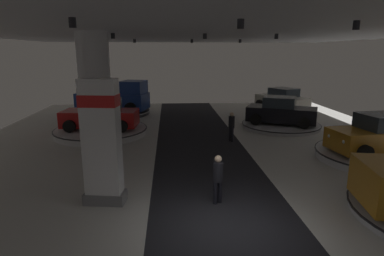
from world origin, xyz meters
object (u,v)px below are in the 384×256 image
at_px(display_car_far_left, 101,115).
at_px(display_platform_mid_right, 376,155).
at_px(column_left, 96,99).
at_px(pickup_truck_deep_left, 117,98).
at_px(display_car_far_right, 281,112).
at_px(display_car_mid_right, 379,135).
at_px(visitor_walking_near, 218,176).
at_px(brand_sign_pylon, 102,141).
at_px(display_platform_far_right, 281,125).
at_px(display_platform_far_left, 101,131).
at_px(display_platform_deep_right, 281,111).
at_px(display_car_deep_right, 282,100).
at_px(visitor_walking_far, 232,125).
at_px(display_platform_deep_left, 113,112).

bearing_deg(display_car_far_left, display_platform_mid_right, -22.58).
distance_m(column_left, display_platform_mid_right, 12.50).
xyz_separation_m(pickup_truck_deep_left, display_car_far_right, (11.04, -5.32, -0.19)).
distance_m(pickup_truck_deep_left, display_car_mid_right, 17.72).
bearing_deg(visitor_walking_near, display_car_mid_right, 25.65).
distance_m(display_car_far_left, display_platform_mid_right, 14.17).
distance_m(brand_sign_pylon, visitor_walking_near, 3.75).
distance_m(display_platform_far_right, display_car_mid_right, 6.91).
xyz_separation_m(brand_sign_pylon, display_platform_far_left, (-1.87, 8.80, -1.83)).
height_order(brand_sign_pylon, display_platform_far_left, brand_sign_pylon).
bearing_deg(brand_sign_pylon, pickup_truck_deep_left, 97.20).
height_order(display_platform_deep_right, display_car_far_right, display_car_far_right).
distance_m(display_car_deep_right, display_car_far_left, 14.15).
bearing_deg(visitor_walking_far, display_car_far_left, 164.66).
bearing_deg(display_platform_far_right, display_car_mid_right, -72.07).
relative_size(brand_sign_pylon, display_car_mid_right, 0.89).
bearing_deg(display_car_far_left, visitor_walking_far, -15.34).
relative_size(column_left, display_platform_mid_right, 1.07).
bearing_deg(display_platform_deep_right, display_platform_far_left, -154.44).
xyz_separation_m(display_platform_deep_right, display_car_mid_right, (0.33, -11.55, 0.99)).
bearing_deg(display_car_far_right, pickup_truck_deep_left, 154.25).
bearing_deg(display_platform_mid_right, display_platform_deep_right, 91.50).
relative_size(display_car_far_left, visitor_walking_far, 2.74).
height_order(display_platform_far_left, display_platform_deep_left, display_platform_far_left).
xyz_separation_m(display_platform_far_left, display_platform_mid_right, (13.09, -5.43, -0.01)).
distance_m(display_platform_far_left, pickup_truck_deep_left, 6.50).
xyz_separation_m(brand_sign_pylon, display_platform_deep_right, (10.92, 14.92, -1.90)).
height_order(display_car_deep_right, display_car_far_left, display_car_far_left).
distance_m(display_platform_deep_right, display_car_deep_right, 0.87).
height_order(column_left, display_car_far_left, column_left).
relative_size(pickup_truck_deep_left, display_platform_far_right, 1.16).
bearing_deg(display_car_mid_right, display_car_deep_right, 91.58).
xyz_separation_m(visitor_walking_near, visitor_walking_far, (1.81, 7.14, 0.00)).
height_order(column_left, visitor_walking_near, column_left).
height_order(display_car_deep_right, pickup_truck_deep_left, pickup_truck_deep_left).
bearing_deg(display_platform_far_right, display_car_far_right, 154.48).
xyz_separation_m(column_left, display_platform_mid_right, (12.21, -0.71, -2.55)).
distance_m(display_car_deep_right, visitor_walking_far, 9.80).
relative_size(display_platform_far_left, display_car_far_right, 1.15).
bearing_deg(display_platform_deep_right, visitor_walking_far, -124.42).
bearing_deg(display_platform_deep_right, column_left, -137.68).
xyz_separation_m(brand_sign_pylon, display_platform_mid_right, (11.22, 3.37, -1.83)).
xyz_separation_m(column_left, display_platform_deep_left, (-1.24, 11.23, -2.60)).
bearing_deg(display_car_far_right, display_platform_deep_left, 154.53).
xyz_separation_m(display_platform_deep_right, pickup_truck_deep_left, (-12.84, 0.30, 1.07)).
xyz_separation_m(pickup_truck_deep_left, display_platform_mid_right, (13.14, -11.85, -1.00)).
relative_size(pickup_truck_deep_left, visitor_walking_near, 3.56).
xyz_separation_m(display_platform_mid_right, visitor_walking_far, (-5.85, 3.45, 0.70)).
bearing_deg(display_car_far_right, column_left, -150.06).
distance_m(display_platform_far_right, display_car_far_right, 0.87).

